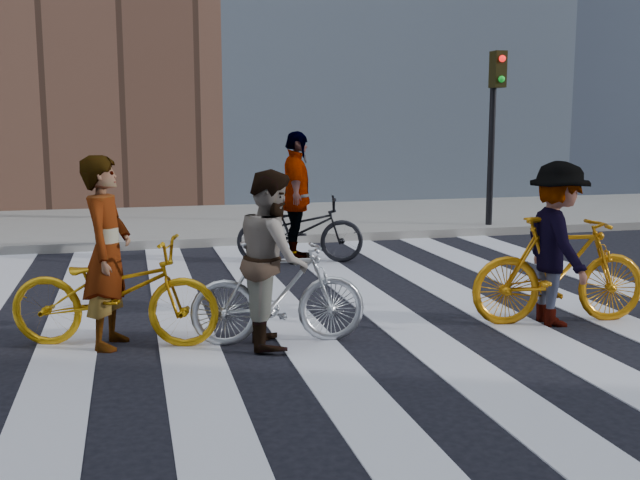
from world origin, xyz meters
name	(u,v)px	position (x,y,z in m)	size (l,w,h in m)	color
ground	(344,320)	(0.00, 0.00, 0.00)	(100.00, 100.00, 0.00)	black
sidewalk_far	(240,222)	(0.00, 7.50, 0.07)	(100.00, 5.00, 0.15)	gray
zebra_crosswalk	(344,320)	(0.00, 0.00, 0.01)	(8.25, 10.00, 0.01)	silver
traffic_signal	(495,110)	(4.40, 5.32, 2.28)	(0.22, 0.42, 3.33)	black
bike_yellow_left	(115,292)	(-2.30, -0.33, 0.51)	(0.68, 1.94, 1.02)	#D0900B
bike_silver_mid	(278,293)	(-0.82, -0.65, 0.49)	(0.46, 1.63, 0.98)	#B8BDC3
bike_yellow_right	(560,270)	(2.11, -0.66, 0.56)	(0.53, 1.86, 1.12)	#C4760A
bike_dark_rear	(300,230)	(0.29, 3.32, 0.49)	(0.65, 1.87, 0.98)	black
rider_left	(107,252)	(-2.35, -0.33, 0.89)	(0.65, 0.42, 1.77)	slate
rider_mid	(273,258)	(-0.87, -0.65, 0.82)	(0.80, 0.62, 1.64)	slate
rider_right	(557,244)	(2.06, -0.66, 0.84)	(1.08, 0.62, 1.68)	slate
rider_rear	(297,198)	(0.24, 3.32, 0.97)	(1.13, 0.47, 1.93)	slate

